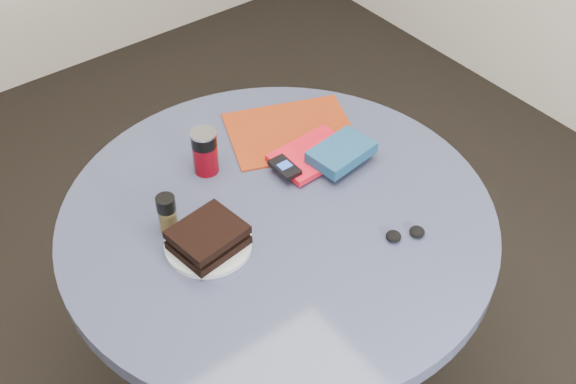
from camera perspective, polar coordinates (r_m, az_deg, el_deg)
table at (r=1.76m, az=-0.78°, el=-5.47°), size 1.00×1.00×0.75m
plate at (r=1.58m, az=-6.31°, el=-4.10°), size 0.25×0.25×0.01m
sandwich at (r=1.55m, az=-6.34°, el=-3.57°), size 0.16×0.14×0.05m
soda_can at (r=1.73m, az=-6.58°, el=3.19°), size 0.07×0.07×0.12m
pepper_grinder at (r=1.60m, az=-9.52°, el=-1.70°), size 0.05×0.05×0.10m
magazine at (r=1.87m, az=0.22°, el=4.83°), size 0.38×0.34×0.01m
red_book at (r=1.78m, az=1.93°, el=2.99°), size 0.20×0.14×0.02m
novel at (r=1.75m, az=4.25°, el=3.14°), size 0.17×0.12×0.03m
mp3_player at (r=1.72m, az=-0.27°, el=1.95°), size 0.05×0.08×0.01m
headphones at (r=1.61m, az=9.25°, el=-3.29°), size 0.10×0.07×0.02m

